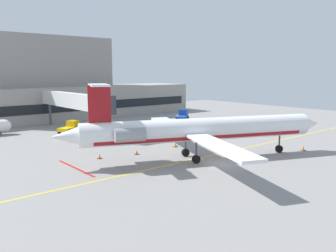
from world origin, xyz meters
TOP-DOWN VIEW (x-y plane):
  - ground at (-0.00, 0.00)m, footprint 120.00×120.00m
  - terminal_building at (-4.49, 46.84)m, footprint 76.77×13.27m
  - jet_bridge_west at (-3.15, 28.03)m, footprint 2.40×22.43m
  - regional_jet at (-0.63, 2.86)m, footprint 30.10×24.92m
  - baggage_tug at (19.77, 27.57)m, footprint 3.80×3.48m
  - pushback_tractor at (10.60, 21.73)m, footprint 3.27×3.26m
  - belt_loader at (-3.80, 28.63)m, footprint 4.16×3.44m
  - safety_cone_alpha at (-4.51, 9.13)m, footprint 0.47×0.47m
  - safety_cone_bravo at (-8.90, 10.11)m, footprint 0.47×0.47m
  - safety_cone_charlie at (12.47, -2.52)m, footprint 0.47×0.47m
  - safety_cone_delta at (1.75, 9.29)m, footprint 0.47×0.47m

SIDE VIEW (x-z plane):
  - ground at x=0.00m, z-range -0.10..0.00m
  - safety_cone_alpha at x=-4.51m, z-range -0.03..0.52m
  - safety_cone_bravo at x=-8.90m, z-range -0.03..0.52m
  - safety_cone_charlie at x=12.47m, z-range -0.03..0.52m
  - safety_cone_delta at x=1.75m, z-range -0.03..0.52m
  - belt_loader at x=-3.80m, z-range -0.05..1.74m
  - pushback_tractor at x=10.60m, z-range -0.10..1.91m
  - baggage_tug at x=19.77m, z-range -0.10..2.02m
  - regional_jet at x=-0.63m, z-range -0.91..7.55m
  - jet_bridge_west at x=-3.15m, z-range 1.82..8.20m
  - terminal_building at x=-4.49m, z-range -2.70..14.20m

